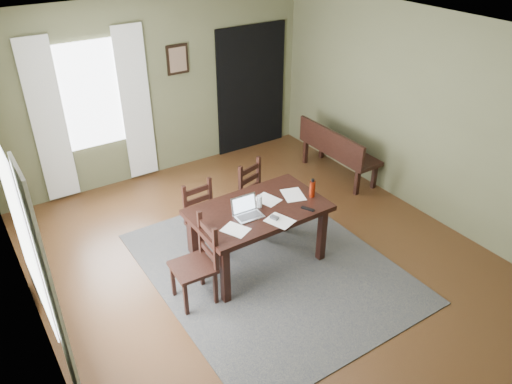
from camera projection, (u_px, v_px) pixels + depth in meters
ground at (270, 267)px, 5.99m from camera, size 5.00×6.00×0.01m
room_shell at (272, 128)px, 5.06m from camera, size 5.02×6.02×2.71m
rug at (270, 267)px, 5.98m from camera, size 2.60×3.20×0.01m
dining_table at (258, 215)px, 5.71m from camera, size 1.56×0.94×0.77m
chair_end at (197, 263)px, 5.29m from camera, size 0.45×0.45×0.98m
chair_back_left at (204, 221)px, 6.01m from camera, size 0.43×0.43×0.93m
chair_back_right at (258, 198)px, 6.46m from camera, size 0.51×0.51×0.94m
bench at (336, 148)px, 7.70m from camera, size 0.46×1.43×0.81m
laptop at (247, 211)px, 5.51m from camera, size 0.32×0.26×0.21m
computer_mouse at (274, 218)px, 5.46m from camera, size 0.08×0.10×0.03m
tv_remote at (308, 209)px, 5.63m from camera, size 0.11×0.16×0.02m
drinking_glass at (259, 201)px, 5.65m from camera, size 0.08×0.08×0.14m
water_bottle at (312, 189)px, 5.82m from camera, size 0.07×0.07×0.23m
paper_a at (236, 230)px, 5.29m from camera, size 0.31×0.34×0.00m
paper_c at (267, 200)px, 5.82m from camera, size 0.29×0.33×0.00m
paper_d at (293, 195)px, 5.91m from camera, size 0.32×0.36×0.00m
paper_e at (280, 221)px, 5.43m from camera, size 0.31×0.35×0.00m
window_left at (19, 223)px, 4.23m from camera, size 0.01×1.30×1.70m
window_back at (91, 96)px, 6.91m from camera, size 1.00×0.01×1.50m
curtain_left_near at (53, 300)px, 3.78m from camera, size 0.03×0.48×2.30m
curtain_left_far at (11, 204)px, 4.96m from camera, size 0.03×0.48×2.30m
curtain_back_left at (49, 123)px, 6.73m from camera, size 0.44×0.03×2.30m
curtain_back_right at (136, 105)px, 7.31m from camera, size 0.44×0.03×2.30m
framed_picture at (177, 59)px, 7.39m from camera, size 0.34×0.03×0.44m
doorway_back at (251, 89)px, 8.36m from camera, size 1.30×0.03×2.10m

